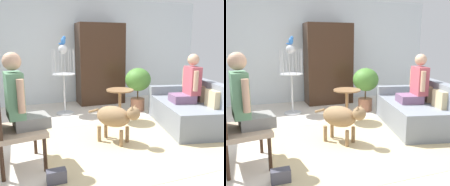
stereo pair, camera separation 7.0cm
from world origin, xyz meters
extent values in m
plane|color=beige|center=(0.00, 0.00, 0.00)|extent=(7.20, 7.20, 0.00)
cube|color=silver|center=(0.00, 2.95, 1.28)|extent=(6.60, 0.12, 2.56)
cube|color=#C6B284|center=(0.13, -0.10, 0.00)|extent=(2.80, 2.20, 0.01)
cube|color=slate|center=(1.27, 0.29, 0.22)|extent=(1.26, 1.79, 0.44)
cube|color=slate|center=(1.63, 0.21, 0.63)|extent=(0.54, 1.63, 0.37)
cube|color=slate|center=(1.43, 1.00, 0.53)|extent=(0.94, 0.38, 0.17)
cube|color=#C6B284|center=(1.42, -0.16, 0.58)|extent=(0.17, 0.33, 0.28)
cube|color=tan|center=(1.52, 0.29, 0.58)|extent=(0.16, 0.31, 0.28)
cube|color=#9EB2B7|center=(1.61, 0.72, 0.58)|extent=(0.16, 0.31, 0.28)
cylinder|color=#382316|center=(-1.35, 0.05, 0.21)|extent=(0.04, 0.04, 0.42)
cylinder|color=#382316|center=(-1.28, -0.48, 0.21)|extent=(0.04, 0.04, 0.42)
cylinder|color=#382316|center=(-1.73, -0.54, 0.21)|extent=(0.04, 0.04, 0.42)
cube|color=tan|center=(-1.54, -0.25, 0.45)|extent=(0.64, 0.71, 0.06)
cube|color=slate|center=(1.18, 0.32, 0.51)|extent=(0.46, 0.44, 0.14)
cube|color=#B24C59|center=(1.34, 0.28, 0.83)|extent=(0.26, 0.39, 0.49)
sphere|color=tan|center=(1.34, 0.28, 1.19)|extent=(0.20, 0.20, 0.20)
cylinder|color=tan|center=(1.25, 0.07, 0.85)|extent=(0.08, 0.08, 0.34)
cylinder|color=tan|center=(1.35, 0.50, 0.85)|extent=(0.08, 0.08, 0.34)
cube|color=slate|center=(-1.39, -0.22, 0.55)|extent=(0.45, 0.41, 0.14)
cube|color=#598C66|center=(-1.56, -0.25, 0.89)|extent=(0.23, 0.38, 0.53)
sphere|color=tan|center=(-1.56, -0.25, 1.28)|extent=(0.21, 0.21, 0.21)
cylinder|color=tan|center=(-1.55, -0.03, 0.91)|extent=(0.08, 0.08, 0.37)
cylinder|color=tan|center=(-1.49, -0.46, 0.91)|extent=(0.08, 0.08, 0.37)
cylinder|color=olive|center=(0.25, 0.96, 0.61)|extent=(0.51, 0.51, 0.02)
cylinder|color=olive|center=(0.25, 0.96, 0.30)|extent=(0.06, 0.06, 0.59)
cylinder|color=olive|center=(0.25, 0.96, 0.01)|extent=(0.29, 0.29, 0.03)
ellipsoid|color=olive|center=(-0.23, 0.06, 0.40)|extent=(0.59, 0.62, 0.31)
sphere|color=olive|center=(-0.02, -0.20, 0.50)|extent=(0.19, 0.19, 0.19)
cone|color=olive|center=(0.02, -0.17, 0.59)|extent=(0.06, 0.06, 0.06)
cone|color=olive|center=(-0.06, -0.23, 0.59)|extent=(0.06, 0.06, 0.06)
cylinder|color=olive|center=(-0.45, 0.33, 0.44)|extent=(0.14, 0.16, 0.10)
cylinder|color=olive|center=(-0.03, -0.03, 0.12)|extent=(0.06, 0.06, 0.25)
cylinder|color=olive|center=(-0.18, -0.15, 0.12)|extent=(0.06, 0.06, 0.25)
cylinder|color=olive|center=(-0.27, 0.26, 0.12)|extent=(0.06, 0.06, 0.25)
cylinder|color=olive|center=(-0.42, 0.15, 0.12)|extent=(0.06, 0.06, 0.25)
cylinder|color=silver|center=(-0.64, 1.83, 0.01)|extent=(0.36, 0.36, 0.03)
cylinder|color=silver|center=(-0.64, 1.83, 0.42)|extent=(0.04, 0.04, 0.83)
cylinder|color=silver|center=(-0.64, 1.83, 0.84)|extent=(0.46, 0.46, 0.02)
cylinder|color=silver|center=(-0.42, 1.83, 1.10)|extent=(0.01, 0.01, 0.49)
cylinder|color=silver|center=(-0.46, 1.96, 1.10)|extent=(0.01, 0.01, 0.49)
cylinder|color=silver|center=(-0.57, 2.04, 1.10)|extent=(0.01, 0.01, 0.49)
cylinder|color=silver|center=(-0.70, 2.04, 1.10)|extent=(0.01, 0.01, 0.49)
cylinder|color=silver|center=(-0.82, 1.96, 1.10)|extent=(0.01, 0.01, 0.49)
cylinder|color=silver|center=(-0.86, 1.83, 1.10)|extent=(0.01, 0.01, 0.49)
cylinder|color=silver|center=(-0.82, 1.70, 1.10)|extent=(0.01, 0.01, 0.49)
cylinder|color=silver|center=(-0.70, 1.62, 1.10)|extent=(0.01, 0.01, 0.49)
cylinder|color=silver|center=(-0.57, 1.62, 1.10)|extent=(0.01, 0.01, 0.49)
cylinder|color=silver|center=(-0.46, 1.70, 1.10)|extent=(0.01, 0.01, 0.49)
sphere|color=silver|center=(-0.64, 1.83, 1.34)|extent=(0.19, 0.19, 0.19)
ellipsoid|color=blue|center=(-0.62, 1.83, 1.51)|extent=(0.09, 0.10, 0.14)
sphere|color=blue|center=(-0.60, 1.83, 1.57)|extent=(0.07, 0.07, 0.07)
cone|color=#D8BF4C|center=(-0.57, 1.83, 1.57)|extent=(0.03, 0.02, 0.02)
ellipsoid|color=blue|center=(-0.66, 1.83, 1.46)|extent=(0.12, 0.03, 0.04)
cylinder|color=#996047|center=(0.92, 1.55, 0.13)|extent=(0.31, 0.31, 0.27)
cylinder|color=brown|center=(0.92, 1.55, 0.37)|extent=(0.03, 0.03, 0.20)
ellipsoid|color=#467D30|center=(0.92, 1.55, 0.69)|extent=(0.55, 0.55, 0.50)
cube|color=#382316|center=(0.38, 2.54, 0.96)|extent=(1.11, 0.56, 1.93)
cube|color=#3F3F4C|center=(-1.20, -0.78, 0.07)|extent=(0.21, 0.11, 0.15)
camera|label=1|loc=(-1.49, -3.26, 1.48)|focal=39.86mm
camera|label=2|loc=(-1.43, -3.28, 1.48)|focal=39.86mm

